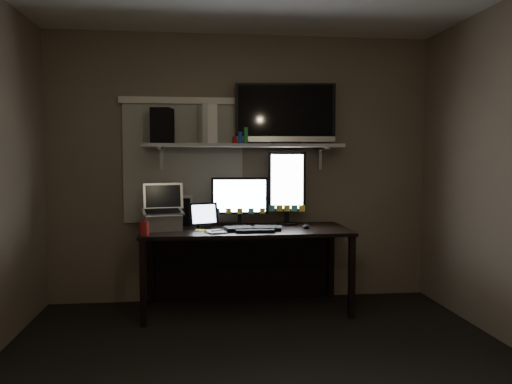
{
  "coord_description": "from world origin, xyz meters",
  "views": [
    {
      "loc": [
        -0.42,
        -2.91,
        1.36
      ],
      "look_at": [
        0.07,
        1.25,
        1.07
      ],
      "focal_mm": 35.0,
      "sensor_mm": 36.0,
      "label": 1
    }
  ],
  "objects": [
    {
      "name": "desk",
      "position": [
        0.0,
        1.55,
        0.55
      ],
      "size": [
        1.8,
        0.75,
        0.73
      ],
      "color": "black",
      "rests_on": "floor"
    },
    {
      "name": "back_wall",
      "position": [
        0.0,
        1.8,
        1.25
      ],
      "size": [
        3.6,
        0.0,
        3.6
      ],
      "primitive_type": "plane",
      "rotation": [
        1.57,
        0.0,
        0.0
      ],
      "color": "#6A5A4C",
      "rests_on": "floor"
    },
    {
      "name": "speaker",
      "position": [
        -0.73,
        1.61,
        1.64
      ],
      "size": [
        0.21,
        0.24,
        0.31
      ],
      "primitive_type": "cube",
      "rotation": [
        0.0,
        0.0,
        -0.18
      ],
      "color": "black",
      "rests_on": "wall_shelf"
    },
    {
      "name": "monitor_landscape",
      "position": [
        -0.04,
        1.61,
        0.96
      ],
      "size": [
        0.52,
        0.08,
        0.45
      ],
      "primitive_type": "cube",
      "rotation": [
        0.0,
        0.0,
        -0.05
      ],
      "color": "black",
      "rests_on": "desk"
    },
    {
      "name": "bottles",
      "position": [
        -0.04,
        1.54,
        1.56
      ],
      "size": [
        0.24,
        0.1,
        0.15
      ],
      "primitive_type": null,
      "rotation": [
        0.0,
        0.0,
        -0.22
      ],
      "color": "#A50F0C",
      "rests_on": "wall_shelf"
    },
    {
      "name": "notepad",
      "position": [
        -0.27,
        1.23,
        0.74
      ],
      "size": [
        0.19,
        0.23,
        0.01
      ],
      "primitive_type": "cube",
      "rotation": [
        0.0,
        0.0,
        0.28
      ],
      "color": "silver",
      "rests_on": "desk"
    },
    {
      "name": "wall_shelf",
      "position": [
        0.0,
        1.62,
        1.46
      ],
      "size": [
        1.8,
        0.35,
        0.03
      ],
      "primitive_type": "cube",
      "color": "#B7B7B2",
      "rests_on": "back_wall"
    },
    {
      "name": "keyboard",
      "position": [
        0.06,
        1.33,
        0.75
      ],
      "size": [
        0.5,
        0.2,
        0.03
      ],
      "primitive_type": "cube",
      "rotation": [
        0.0,
        0.0,
        -0.02
      ],
      "color": "black",
      "rests_on": "desk"
    },
    {
      "name": "floor",
      "position": [
        0.0,
        0.0,
        0.0
      ],
      "size": [
        3.6,
        3.6,
        0.0
      ],
      "primitive_type": "plane",
      "color": "black",
      "rests_on": "ground"
    },
    {
      "name": "laptop",
      "position": [
        -0.72,
        1.43,
        0.93
      ],
      "size": [
        0.4,
        0.35,
        0.39
      ],
      "primitive_type": "cube",
      "rotation": [
        0.0,
        0.0,
        0.19
      ],
      "color": "silver",
      "rests_on": "desk"
    },
    {
      "name": "game_console",
      "position": [
        -0.33,
        1.6,
        1.65
      ],
      "size": [
        0.17,
        0.3,
        0.34
      ],
      "primitive_type": "cube",
      "rotation": [
        0.0,
        0.0,
        0.31
      ],
      "color": "silver",
      "rests_on": "wall_shelf"
    },
    {
      "name": "tablet",
      "position": [
        -0.37,
        1.5,
        0.84
      ],
      "size": [
        0.28,
        0.19,
        0.23
      ],
      "primitive_type": "cube",
      "rotation": [
        0.0,
        0.0,
        0.34
      ],
      "color": "black",
      "rests_on": "desk"
    },
    {
      "name": "tv",
      "position": [
        0.39,
        1.67,
        1.76
      ],
      "size": [
        0.94,
        0.25,
        0.56
      ],
      "primitive_type": "cube",
      "rotation": [
        0.0,
        0.0,
        -0.09
      ],
      "color": "black",
      "rests_on": "wall_shelf"
    },
    {
      "name": "cup",
      "position": [
        -0.85,
        1.15,
        0.79
      ],
      "size": [
        0.08,
        0.08,
        0.11
      ],
      "primitive_type": "cylinder",
      "rotation": [
        0.0,
        0.0,
        -0.06
      ],
      "color": "maroon",
      "rests_on": "desk"
    },
    {
      "name": "sticky_notes",
      "position": [
        -0.32,
        1.31,
        0.73
      ],
      "size": [
        0.37,
        0.3,
        0.0
      ],
      "primitive_type": null,
      "rotation": [
        0.0,
        0.0,
        -0.22
      ],
      "color": "#FFEA45",
      "rests_on": "desk"
    },
    {
      "name": "window_blinds",
      "position": [
        -0.55,
        1.79,
        1.3
      ],
      "size": [
        1.1,
        0.02,
        1.1
      ],
      "primitive_type": "cube",
      "color": "beige",
      "rests_on": "back_wall"
    },
    {
      "name": "mouse",
      "position": [
        0.53,
        1.37,
        0.75
      ],
      "size": [
        0.08,
        0.11,
        0.04
      ],
      "primitive_type": "ellipsoid",
      "rotation": [
        0.0,
        0.0,
        -0.2
      ],
      "color": "black",
      "rests_on": "desk"
    },
    {
      "name": "monitor_portrait",
      "position": [
        0.4,
        1.64,
        1.08
      ],
      "size": [
        0.35,
        0.11,
        0.7
      ],
      "primitive_type": "cube",
      "rotation": [
        0.0,
        0.0,
        -0.13
      ],
      "color": "black",
      "rests_on": "desk"
    },
    {
      "name": "file_sorter",
      "position": [
        -0.6,
        1.74,
        0.86
      ],
      "size": [
        0.21,
        0.1,
        0.27
      ],
      "primitive_type": "cube",
      "rotation": [
        0.0,
        0.0,
        -0.01
      ],
      "color": "black",
      "rests_on": "desk"
    }
  ]
}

